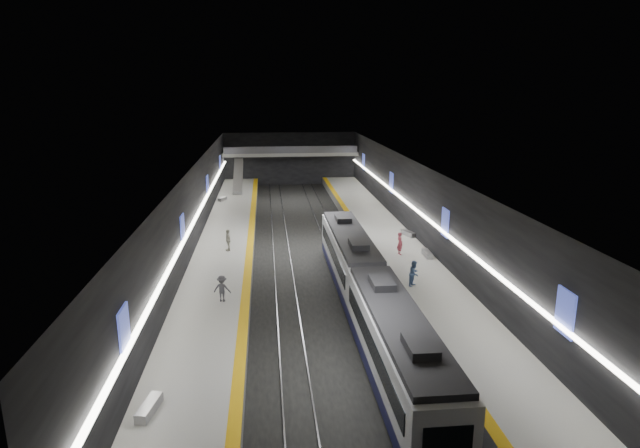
{
  "coord_description": "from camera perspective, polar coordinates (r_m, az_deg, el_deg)",
  "views": [
    {
      "loc": [
        -3.73,
        -46.67,
        14.63
      ],
      "look_at": [
        1.19,
        1.51,
        2.2
      ],
      "focal_mm": 30.0,
      "sensor_mm": 36.0,
      "label": 1
    }
  ],
  "objects": [
    {
      "name": "platform_left",
      "position": [
        48.91,
        -10.01,
        -2.63
      ],
      "size": [
        5.0,
        70.0,
        1.0
      ],
      "primitive_type": "cube",
      "color": "slate",
      "rests_on": "ground"
    },
    {
      "name": "bench_right_near",
      "position": [
        45.24,
        11.36,
        -3.14
      ],
      "size": [
        0.55,
        1.81,
        0.44
      ],
      "primitive_type": "cube",
      "rotation": [
        0.0,
        0.0,
        -0.03
      ],
      "color": "#99999E",
      "rests_on": "platform_right"
    },
    {
      "name": "bench_left_far",
      "position": [
        67.3,
        -10.36,
        2.64
      ],
      "size": [
        1.05,
        1.66,
        0.39
      ],
      "primitive_type": "cube",
      "rotation": [
        0.0,
        0.0,
        -0.41
      ],
      "color": "#99999E",
      "rests_on": "platform_left"
    },
    {
      "name": "wall_right",
      "position": [
        49.8,
        10.32,
        1.83
      ],
      "size": [
        0.04,
        70.0,
        8.0
      ],
      "primitive_type": "cube",
      "color": "black",
      "rests_on": "ground"
    },
    {
      "name": "bench_right_far",
      "position": [
        51.14,
        9.37,
        -1.01
      ],
      "size": [
        1.09,
        1.84,
        0.44
      ],
      "primitive_type": "cube",
      "rotation": [
        0.0,
        0.0,
        0.36
      ],
      "color": "#99999E",
      "rests_on": "platform_right"
    },
    {
      "name": "ceiling",
      "position": [
        47.29,
        -1.26,
        6.33
      ],
      "size": [
        20.0,
        70.0,
        0.04
      ],
      "primitive_type": "cube",
      "rotation": [
        3.14,
        0.0,
        0.0
      ],
      "color": "beige",
      "rests_on": "wall_left"
    },
    {
      "name": "platform_right",
      "position": [
        50.04,
        7.38,
        -2.13
      ],
      "size": [
        5.0,
        70.0,
        1.0
      ],
      "primitive_type": "cube",
      "color": "slate",
      "rests_on": "ground"
    },
    {
      "name": "cove_light_left",
      "position": [
        48.29,
        -12.9,
        1.07
      ],
      "size": [
        0.25,
        68.6,
        0.12
      ],
      "primitive_type": "cube",
      "color": "white",
      "rests_on": "wall_left"
    },
    {
      "name": "tactile_strip_right",
      "position": [
        49.45,
        4.92,
        -1.64
      ],
      "size": [
        0.6,
        70.0,
        0.02
      ],
      "primitive_type": "cube",
      "color": "#DEA30B",
      "rests_on": "platform_right"
    },
    {
      "name": "rails",
      "position": [
        49.03,
        -1.21,
        -2.9
      ],
      "size": [
        6.52,
        70.0,
        0.12
      ],
      "color": "gray",
      "rests_on": "ground"
    },
    {
      "name": "ground",
      "position": [
        49.05,
        -1.21,
        -2.96
      ],
      "size": [
        70.0,
        70.0,
        0.0
      ],
      "primitive_type": "plane",
      "color": "black",
      "rests_on": "ground"
    },
    {
      "name": "tile_surface_left",
      "position": [
        48.76,
        -10.04,
        -2.05
      ],
      "size": [
        5.0,
        70.0,
        0.02
      ],
      "primitive_type": "cube",
      "color": "#AFAFAA",
      "rests_on": "platform_left"
    },
    {
      "name": "train",
      "position": [
        34.0,
        5.18,
        -7.12
      ],
      "size": [
        2.69,
        30.05,
        3.6
      ],
      "color": "#0F1038",
      "rests_on": "ground"
    },
    {
      "name": "wall_left",
      "position": [
        48.28,
        -13.15,
        1.29
      ],
      "size": [
        0.04,
        70.0,
        8.0
      ],
      "primitive_type": "cube",
      "color": "black",
      "rests_on": "ground"
    },
    {
      "name": "tactile_strip_left",
      "position": [
        48.64,
        -7.45,
        -1.98
      ],
      "size": [
        0.6,
        70.0,
        0.02
      ],
      "primitive_type": "cube",
      "color": "#DEA30B",
      "rests_on": "platform_left"
    },
    {
      "name": "cove_light_right",
      "position": [
        49.78,
        10.09,
        1.6
      ],
      "size": [
        0.25,
        68.6,
        0.12
      ],
      "primitive_type": "cube",
      "color": "white",
      "rests_on": "wall_right"
    },
    {
      "name": "escalator",
      "position": [
        73.71,
        -8.73,
        5.07
      ],
      "size": [
        1.2,
        7.5,
        3.92
      ],
      "primitive_type": "cube",
      "rotation": [
        0.44,
        0.0,
        0.0
      ],
      "color": "#99999E",
      "rests_on": "platform_left"
    },
    {
      "name": "passenger_left_b",
      "position": [
        35.64,
        -10.4,
        -6.81
      ],
      "size": [
        1.25,
        0.88,
        1.76
      ],
      "primitive_type": "imported",
      "rotation": [
        0.0,
        0.0,
        2.93
      ],
      "color": "#3D3D45",
      "rests_on": "platform_left"
    },
    {
      "name": "passenger_right_a",
      "position": [
        45.13,
        8.52,
        -2.09
      ],
      "size": [
        0.59,
        0.77,
        1.9
      ],
      "primitive_type": "imported",
      "rotation": [
        0.0,
        0.0,
        1.77
      ],
      "color": "#B44355",
      "rests_on": "platform_right"
    },
    {
      "name": "passenger_right_b",
      "position": [
        38.26,
        10.01,
        -5.23
      ],
      "size": [
        1.11,
        1.14,
        1.85
      ],
      "primitive_type": "imported",
      "rotation": [
        0.0,
        0.0,
        0.89
      ],
      "color": "#446195",
      "rests_on": "platform_right"
    },
    {
      "name": "bench_left_near",
      "position": [
        25.42,
        -17.77,
        -18.18
      ],
      "size": [
        0.89,
        1.97,
        0.46
      ],
      "primitive_type": "cube",
      "rotation": [
        0.0,
        0.0,
        -0.2
      ],
      "color": "#99999E",
      "rests_on": "platform_left"
    },
    {
      "name": "mezzanine_bridge",
      "position": [
        80.26,
        -3.16,
        7.51
      ],
      "size": [
        20.0,
        3.0,
        1.5
      ],
      "color": "gray",
      "rests_on": "wall_left"
    },
    {
      "name": "wall_back",
      "position": [
        82.44,
        -3.22,
        6.96
      ],
      "size": [
        20.0,
        0.04,
        8.0
      ],
      "primitive_type": "cube",
      "color": "black",
      "rests_on": "ground"
    },
    {
      "name": "passenger_left_a",
      "position": [
        46.33,
        -9.78,
        -1.71
      ],
      "size": [
        0.8,
        1.2,
        1.89
      ],
      "primitive_type": "imported",
      "rotation": [
        0.0,
        0.0,
        -1.24
      ],
      "color": "beige",
      "rests_on": "platform_left"
    },
    {
      "name": "ad_posters",
      "position": [
        48.88,
        -1.33,
        2.43
      ],
      "size": [
        19.94,
        53.5,
        2.2
      ],
      "color": "#3D4BB7",
      "rests_on": "wall_left"
    },
    {
      "name": "tile_surface_right",
      "position": [
        49.9,
        7.4,
        -1.57
      ],
      "size": [
        5.0,
        70.0,
        0.02
      ],
      "primitive_type": "cube",
      "color": "#AFAFAA",
      "rests_on": "platform_right"
    }
  ]
}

